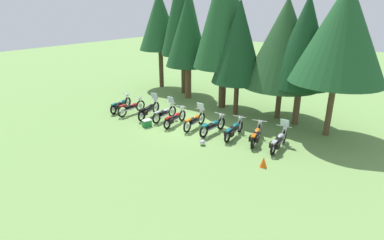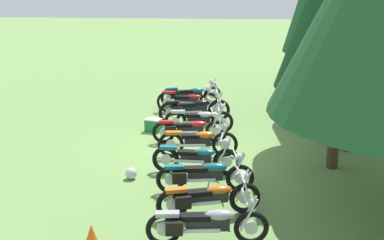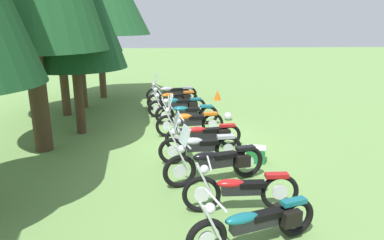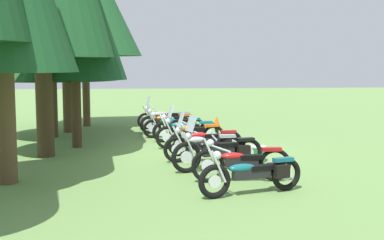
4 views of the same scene
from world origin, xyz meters
TOP-DOWN VIEW (x-y plane):
  - ground_plane at (0.00, 0.00)m, footprint 80.00×80.00m
  - motorcycle_0 at (-5.26, -0.60)m, footprint 1.00×2.27m
  - motorcycle_1 at (-4.17, -0.55)m, footprint 0.68×2.26m
  - motorcycle_2 at (-2.88, -0.26)m, footprint 0.93×2.37m
  - motorcycle_3 at (-1.74, 0.01)m, footprint 0.77×2.18m
  - motorcycle_4 at (-0.69, -0.25)m, footprint 0.76×2.23m
  - motorcycle_5 at (0.53, 0.15)m, footprint 0.62×2.20m
  - motorcycle_6 at (1.78, 0.18)m, footprint 0.72×2.25m
  - motorcycle_7 at (2.96, 0.42)m, footprint 0.81×2.27m
  - motorcycle_8 at (4.23, 0.58)m, footprint 0.99×2.18m
  - motorcycle_9 at (5.45, 0.62)m, footprint 0.79×2.32m
  - picnic_cooler at (-1.78, -1.46)m, footprint 0.47×0.57m
  - traffic_cone at (5.73, -1.49)m, footprint 0.32×0.32m
  - dropped_helmet at (2.28, -1.40)m, footprint 0.29×0.29m

SIDE VIEW (x-z plane):
  - ground_plane at x=0.00m, z-range 0.00..0.00m
  - dropped_helmet at x=2.28m, z-range 0.00..0.29m
  - picnic_cooler at x=-1.78m, z-range 0.00..0.42m
  - traffic_cone at x=5.73m, z-range 0.00..0.48m
  - motorcycle_0 at x=-5.26m, z-range -0.08..0.92m
  - motorcycle_4 at x=-0.69m, z-range -0.07..0.92m
  - motorcycle_8 at x=4.23m, z-range -0.07..0.93m
  - motorcycle_6 at x=1.78m, z-range -0.07..0.93m
  - motorcycle_7 at x=2.96m, z-range -0.05..0.93m
  - motorcycle_1 at x=-4.17m, z-range -0.06..0.96m
  - motorcycle_9 at x=5.45m, z-range -0.21..1.13m
  - motorcycle_3 at x=-1.74m, z-range -0.22..1.15m
  - motorcycle_5 at x=0.53m, z-range -0.21..1.16m
  - motorcycle_2 at x=-2.88m, z-range -0.21..1.18m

